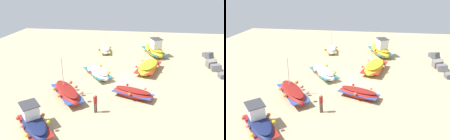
% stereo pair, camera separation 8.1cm
% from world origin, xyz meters
% --- Properties ---
extents(ground_plane, '(52.69, 52.69, 0.00)m').
position_xyz_m(ground_plane, '(0.00, 0.00, 0.00)').
color(ground_plane, tan).
extents(fishing_boat_0, '(4.17, 4.00, 1.95)m').
position_xyz_m(fishing_boat_0, '(10.09, -6.31, 0.66)').
color(fishing_boat_0, navy).
rests_on(fishing_boat_0, ground_plane).
extents(fishing_boat_1, '(4.93, 4.42, 3.88)m').
position_xyz_m(fishing_boat_1, '(4.98, -5.49, 0.61)').
color(fishing_boat_1, maroon).
rests_on(fishing_boat_1, ground_plane).
extents(fishing_boat_2, '(2.76, 4.31, 1.02)m').
position_xyz_m(fishing_boat_2, '(3.92, 0.72, 0.48)').
color(fishing_boat_2, maroon).
rests_on(fishing_boat_2, ground_plane).
extents(fishing_boat_3, '(4.06, 2.27, 3.40)m').
position_xyz_m(fishing_boat_3, '(-10.09, -4.46, 0.46)').
color(fishing_boat_3, white).
rests_on(fishing_boat_3, ground_plane).
extents(fishing_boat_4, '(5.44, 3.47, 1.20)m').
position_xyz_m(fishing_boat_4, '(-3.00, 2.23, 0.59)').
color(fishing_boat_4, gold).
rests_on(fishing_boat_4, ground_plane).
extents(fishing_boat_5, '(4.76, 4.20, 1.04)m').
position_xyz_m(fishing_boat_5, '(-0.56, -3.68, 0.53)').
color(fishing_boat_5, white).
rests_on(fishing_boat_5, ground_plane).
extents(fishing_boat_6, '(5.75, 3.82, 3.09)m').
position_xyz_m(fishing_boat_6, '(-9.79, 3.12, 0.87)').
color(fishing_boat_6, gold).
rests_on(fishing_boat_6, ground_plane).
extents(person_walking, '(0.32, 0.32, 1.73)m').
position_xyz_m(person_walking, '(7.01, -2.27, 1.00)').
color(person_walking, brown).
rests_on(person_walking, ground_plane).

